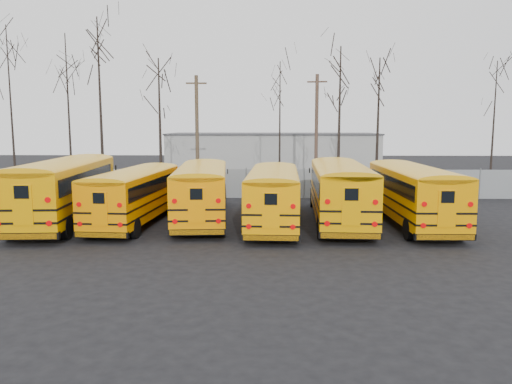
{
  "coord_description": "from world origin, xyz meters",
  "views": [
    {
      "loc": [
        1.51,
        -22.2,
        5.07
      ],
      "look_at": [
        0.89,
        3.29,
        1.6
      ],
      "focal_mm": 35.0,
      "sensor_mm": 36.0,
      "label": 1
    }
  ],
  "objects_px": {
    "bus_a": "(65,185)",
    "bus_e": "(340,187)",
    "bus_d": "(273,192)",
    "utility_pole_left": "(197,133)",
    "bus_c": "(202,188)",
    "utility_pole_right": "(316,130)",
    "bus_b": "(136,191)",
    "bus_f": "(412,190)"
  },
  "relations": [
    {
      "from": "bus_a",
      "to": "bus_b",
      "type": "xyz_separation_m",
      "value": [
        3.66,
        -0.12,
        -0.28
      ]
    },
    {
      "from": "bus_a",
      "to": "bus_e",
      "type": "distance_m",
      "value": 14.1
    },
    {
      "from": "bus_e",
      "to": "bus_d",
      "type": "bearing_deg",
      "value": -165.86
    },
    {
      "from": "bus_c",
      "to": "bus_f",
      "type": "xyz_separation_m",
      "value": [
        10.74,
        -0.68,
        0.01
      ]
    },
    {
      "from": "bus_b",
      "to": "bus_d",
      "type": "xyz_separation_m",
      "value": [
        7.03,
        -0.3,
        0.04
      ]
    },
    {
      "from": "bus_a",
      "to": "bus_c",
      "type": "xyz_separation_m",
      "value": [
        6.96,
        0.67,
        -0.18
      ]
    },
    {
      "from": "bus_d",
      "to": "utility_pole_left",
      "type": "relative_size",
      "value": 1.23
    },
    {
      "from": "bus_e",
      "to": "bus_f",
      "type": "relative_size",
      "value": 1.04
    },
    {
      "from": "bus_e",
      "to": "utility_pole_right",
      "type": "xyz_separation_m",
      "value": [
        0.23,
        15.38,
        2.78
      ]
    },
    {
      "from": "bus_c",
      "to": "bus_f",
      "type": "height_order",
      "value": "bus_f"
    },
    {
      "from": "bus_d",
      "to": "utility_pole_left",
      "type": "height_order",
      "value": "utility_pole_left"
    },
    {
      "from": "bus_d",
      "to": "bus_e",
      "type": "distance_m",
      "value": 3.48
    },
    {
      "from": "bus_a",
      "to": "utility_pole_right",
      "type": "height_order",
      "value": "utility_pole_right"
    },
    {
      "from": "bus_b",
      "to": "utility_pole_left",
      "type": "xyz_separation_m",
      "value": [
        1.44,
        12.38,
        2.76
      ]
    },
    {
      "from": "bus_b",
      "to": "bus_f",
      "type": "bearing_deg",
      "value": 4.6
    },
    {
      "from": "bus_e",
      "to": "bus_c",
      "type": "bearing_deg",
      "value": 179.52
    },
    {
      "from": "bus_f",
      "to": "utility_pole_left",
      "type": "bearing_deg",
      "value": 135.22
    },
    {
      "from": "bus_e",
      "to": "utility_pole_right",
      "type": "height_order",
      "value": "utility_pole_right"
    },
    {
      "from": "utility_pole_left",
      "to": "utility_pole_right",
      "type": "bearing_deg",
      "value": 15.83
    },
    {
      "from": "bus_a",
      "to": "bus_e",
      "type": "xyz_separation_m",
      "value": [
        14.1,
        0.26,
        -0.11
      ]
    },
    {
      "from": "bus_f",
      "to": "utility_pole_right",
      "type": "xyz_separation_m",
      "value": [
        -3.37,
        15.65,
        2.85
      ]
    },
    {
      "from": "bus_b",
      "to": "bus_c",
      "type": "xyz_separation_m",
      "value": [
        3.3,
        0.79,
        0.09
      ]
    },
    {
      "from": "bus_d",
      "to": "utility_pole_right",
      "type": "xyz_separation_m",
      "value": [
        3.64,
        16.06,
        2.92
      ]
    },
    {
      "from": "bus_a",
      "to": "bus_d",
      "type": "distance_m",
      "value": 10.7
    },
    {
      "from": "bus_b",
      "to": "bus_e",
      "type": "relative_size",
      "value": 0.91
    },
    {
      "from": "utility_pole_left",
      "to": "bus_e",
      "type": "bearing_deg",
      "value": -57.38
    },
    {
      "from": "bus_c",
      "to": "bus_a",
      "type": "bearing_deg",
      "value": -179.21
    },
    {
      "from": "utility_pole_left",
      "to": "utility_pole_right",
      "type": "relative_size",
      "value": 0.96
    },
    {
      "from": "bus_a",
      "to": "utility_pole_left",
      "type": "xyz_separation_m",
      "value": [
        5.09,
        12.26,
        2.48
      ]
    },
    {
      "from": "bus_f",
      "to": "utility_pole_left",
      "type": "relative_size",
      "value": 1.27
    },
    {
      "from": "bus_d",
      "to": "bus_f",
      "type": "relative_size",
      "value": 0.97
    },
    {
      "from": "bus_a",
      "to": "bus_e",
      "type": "height_order",
      "value": "bus_a"
    },
    {
      "from": "bus_a",
      "to": "bus_d",
      "type": "relative_size",
      "value": 1.15
    },
    {
      "from": "bus_d",
      "to": "bus_e",
      "type": "height_order",
      "value": "bus_e"
    },
    {
      "from": "utility_pole_left",
      "to": "utility_pole_right",
      "type": "distance_m",
      "value": 9.83
    },
    {
      "from": "bus_d",
      "to": "bus_e",
      "type": "relative_size",
      "value": 0.92
    },
    {
      "from": "bus_c",
      "to": "utility_pole_right",
      "type": "bearing_deg",
      "value": 59.12
    },
    {
      "from": "bus_f",
      "to": "utility_pole_right",
      "type": "relative_size",
      "value": 1.22
    },
    {
      "from": "bus_a",
      "to": "bus_d",
      "type": "height_order",
      "value": "bus_a"
    },
    {
      "from": "bus_e",
      "to": "utility_pole_left",
      "type": "bearing_deg",
      "value": 129.66
    },
    {
      "from": "bus_c",
      "to": "utility_pole_right",
      "type": "relative_size",
      "value": 1.22
    },
    {
      "from": "bus_b",
      "to": "bus_c",
      "type": "bearing_deg",
      "value": 17.58
    }
  ]
}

